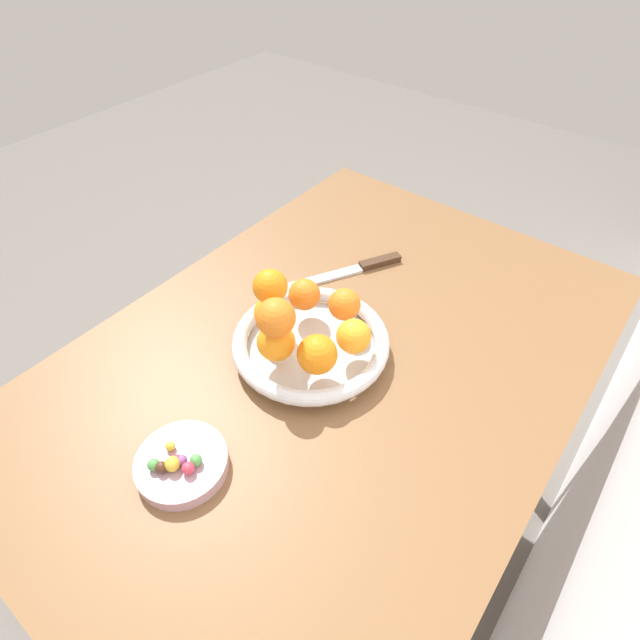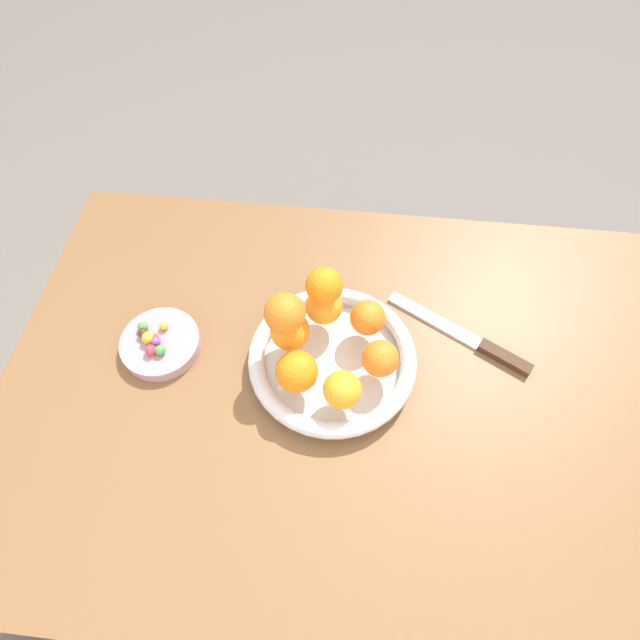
{
  "view_description": "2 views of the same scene",
  "coord_description": "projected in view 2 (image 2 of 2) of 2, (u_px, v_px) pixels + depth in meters",
  "views": [
    {
      "loc": [
        0.47,
        0.34,
        1.39
      ],
      "look_at": [
        0.01,
        -0.02,
        0.82
      ],
      "focal_mm": 28.0,
      "sensor_mm": 36.0,
      "label": 1
    },
    {
      "loc": [
        0.0,
        0.34,
        1.47
      ],
      "look_at": [
        0.05,
        -0.07,
        0.81
      ],
      "focal_mm": 28.0,
      "sensor_mm": 36.0,
      "label": 2
    }
  ],
  "objects": [
    {
      "name": "ground_plane",
      "position": [
        334.0,
        494.0,
        1.42
      ],
      "size": [
        6.0,
        6.0,
        0.0
      ],
      "primitive_type": "plane",
      "color": "slate"
    },
    {
      "name": "dining_table",
      "position": [
        342.0,
        406.0,
        0.87
      ],
      "size": [
        1.1,
        0.76,
        0.74
      ],
      "color": "brown",
      "rests_on": "ground_plane"
    },
    {
      "name": "fruit_bowl",
      "position": [
        334.0,
        359.0,
        0.79
      ],
      "size": [
        0.27,
        0.27,
        0.04
      ],
      "color": "silver",
      "rests_on": "dining_table"
    },
    {
      "name": "candy_dish",
      "position": [
        162.0,
        344.0,
        0.82
      ],
      "size": [
        0.13,
        0.13,
        0.02
      ],
      "primitive_type": "cylinder",
      "color": "#B28C99",
      "rests_on": "dining_table"
    },
    {
      "name": "orange_0",
      "position": [
        325.0,
        306.0,
        0.79
      ],
      "size": [
        0.06,
        0.06,
        0.06
      ],
      "primitive_type": "sphere",
      "color": "orange",
      "rests_on": "fruit_bowl"
    },
    {
      "name": "orange_1",
      "position": [
        292.0,
        331.0,
        0.76
      ],
      "size": [
        0.06,
        0.06,
        0.06
      ],
      "primitive_type": "sphere",
      "color": "orange",
      "rests_on": "fruit_bowl"
    },
    {
      "name": "orange_2",
      "position": [
        298.0,
        372.0,
        0.73
      ],
      "size": [
        0.06,
        0.06,
        0.06
      ],
      "primitive_type": "sphere",
      "color": "orange",
      "rests_on": "fruit_bowl"
    },
    {
      "name": "orange_3",
      "position": [
        346.0,
        390.0,
        0.71
      ],
      "size": [
        0.06,
        0.06,
        0.06
      ],
      "primitive_type": "sphere",
      "color": "orange",
      "rests_on": "fruit_bowl"
    },
    {
      "name": "orange_4",
      "position": [
        382.0,
        359.0,
        0.74
      ],
      "size": [
        0.06,
        0.06,
        0.06
      ],
      "primitive_type": "sphere",
      "color": "orange",
      "rests_on": "fruit_bowl"
    },
    {
      "name": "orange_5",
      "position": [
        369.0,
        318.0,
        0.78
      ],
      "size": [
        0.06,
        0.06,
        0.06
      ],
      "primitive_type": "sphere",
      "color": "orange",
      "rests_on": "fruit_bowl"
    },
    {
      "name": "orange_6",
      "position": [
        286.0,
        313.0,
        0.71
      ],
      "size": [
        0.06,
        0.06,
        0.06
      ],
      "primitive_type": "sphere",
      "color": "orange",
      "rests_on": "orange_1"
    },
    {
      "name": "orange_7",
      "position": [
        326.0,
        286.0,
        0.74
      ],
      "size": [
        0.06,
        0.06,
        0.06
      ],
      "primitive_type": "sphere",
      "color": "orange",
      "rests_on": "orange_0"
    },
    {
      "name": "candy_ball_0",
      "position": [
        165.0,
        326.0,
        0.82
      ],
      "size": [
        0.01,
        0.01,
        0.01
      ],
      "primitive_type": "sphere",
      "color": "gold",
      "rests_on": "candy_dish"
    },
    {
      "name": "candy_ball_1",
      "position": [
        152.0,
        350.0,
        0.79
      ],
      "size": [
        0.02,
        0.02,
        0.02
      ],
      "primitive_type": "sphere",
      "color": "#C6384C",
      "rests_on": "candy_dish"
    },
    {
      "name": "candy_ball_2",
      "position": [
        157.0,
        341.0,
        0.8
      ],
      "size": [
        0.02,
        0.02,
        0.02
      ],
      "primitive_type": "sphere",
      "color": "#8C4C99",
      "rests_on": "candy_dish"
    },
    {
      "name": "candy_ball_3",
      "position": [
        161.0,
        350.0,
        0.79
      ],
      "size": [
        0.02,
        0.02,
        0.02
      ],
      "primitive_type": "sphere",
      "color": "#4C9947",
      "rests_on": "candy_dish"
    },
    {
      "name": "candy_ball_4",
      "position": [
        144.0,
        327.0,
        0.82
      ],
      "size": [
        0.02,
        0.02,
        0.02
      ],
      "primitive_type": "sphere",
      "color": "#4C9947",
      "rests_on": "candy_dish"
    },
    {
      "name": "candy_ball_5",
      "position": [
        150.0,
        338.0,
        0.8
      ],
      "size": [
        0.02,
        0.02,
        0.02
      ],
      "primitive_type": "sphere",
      "color": "gold",
      "rests_on": "candy_dish"
    },
    {
      "name": "candy_ball_6",
      "position": [
        155.0,
        339.0,
        0.8
      ],
      "size": [
        0.02,
        0.02,
        0.02
      ],
      "primitive_type": "sphere",
      "color": "#C6384C",
      "rests_on": "candy_dish"
    },
    {
      "name": "candy_ball_7",
      "position": [
        145.0,
        333.0,
        0.81
      ],
      "size": [
        0.02,
        0.02,
        0.02
      ],
      "primitive_type": "sphere",
      "color": "#472819",
      "rests_on": "candy_dish"
    },
    {
      "name": "knife",
      "position": [
        472.0,
        339.0,
        0.83
      ],
      "size": [
        0.24,
        0.14,
        0.01
      ],
      "color": "#3F2819",
      "rests_on": "dining_table"
    }
  ]
}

